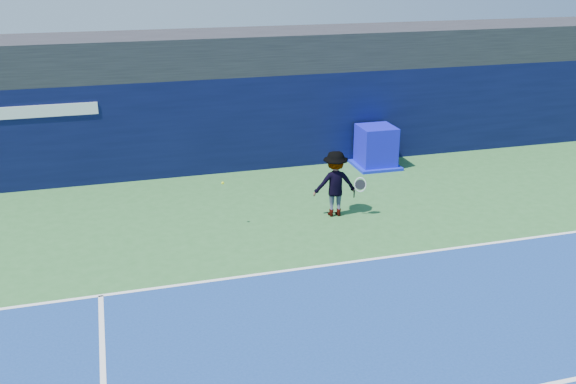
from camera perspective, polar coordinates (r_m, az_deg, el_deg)
name	(u,v)px	position (r m, az deg, el deg)	size (l,w,h in m)	color
ground	(387,337)	(12.10, 8.83, -12.62)	(80.00, 80.00, 0.00)	#2D662F
baseline	(332,265)	(14.49, 3.90, -6.46)	(24.00, 0.10, 0.01)	white
stadium_band	(245,51)	(21.31, -3.81, 12.43)	(36.00, 3.00, 1.20)	black
back_wall_assembly	(254,121)	(20.75, -3.08, 6.32)	(36.00, 1.03, 3.00)	black
equipment_cart	(376,148)	(21.07, 7.82, 3.88)	(1.42, 1.42, 1.35)	#100EC6
tennis_player	(335,184)	(16.87, 4.20, 0.75)	(1.35, 0.77, 1.77)	silver
tennis_ball	(223,183)	(16.00, -5.82, 0.80)	(0.07, 0.07, 0.07)	#B9D217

